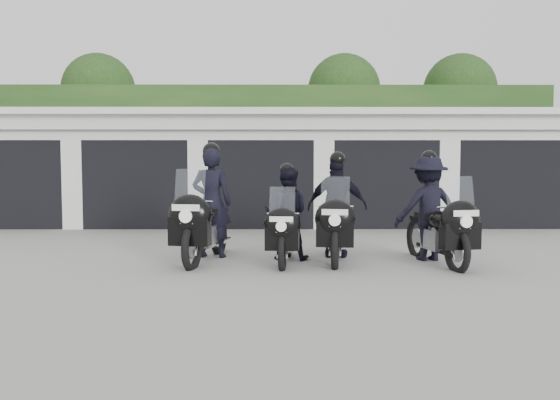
{
  "coord_description": "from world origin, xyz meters",
  "views": [
    {
      "loc": [
        0.38,
        -9.15,
        1.74
      ],
      "look_at": [
        0.44,
        0.78,
        1.05
      ],
      "focal_mm": 38.0,
      "sensor_mm": 36.0,
      "label": 1
    }
  ],
  "objects_px": {
    "police_bike_a": "(206,212)",
    "police_bike_b": "(286,219)",
    "police_bike_c": "(337,212)",
    "police_bike_d": "(432,213)"
  },
  "relations": [
    {
      "from": "police_bike_c",
      "to": "police_bike_d",
      "type": "distance_m",
      "value": 1.61
    },
    {
      "from": "police_bike_a",
      "to": "police_bike_b",
      "type": "distance_m",
      "value": 1.37
    },
    {
      "from": "police_bike_c",
      "to": "police_bike_a",
      "type": "bearing_deg",
      "value": -169.58
    },
    {
      "from": "police_bike_a",
      "to": "police_bike_d",
      "type": "xyz_separation_m",
      "value": [
        3.84,
        -0.17,
        0.0
      ]
    },
    {
      "from": "police_bike_a",
      "to": "police_bike_c",
      "type": "relative_size",
      "value": 1.08
    },
    {
      "from": "police_bike_b",
      "to": "police_bike_d",
      "type": "relative_size",
      "value": 0.89
    },
    {
      "from": "police_bike_b",
      "to": "police_bike_c",
      "type": "bearing_deg",
      "value": 19.24
    },
    {
      "from": "police_bike_c",
      "to": "police_bike_d",
      "type": "relative_size",
      "value": 1.0
    },
    {
      "from": "police_bike_a",
      "to": "police_bike_b",
      "type": "bearing_deg",
      "value": 5.69
    },
    {
      "from": "police_bike_c",
      "to": "police_bike_d",
      "type": "height_order",
      "value": "police_bike_d"
    }
  ]
}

